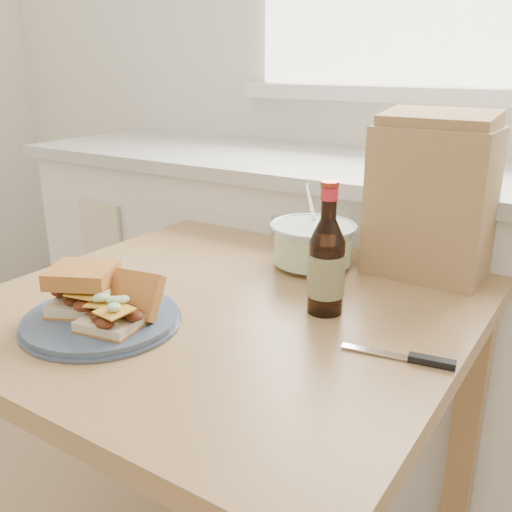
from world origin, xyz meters
The scene contains 10 objects.
wall_back centered at (0.00, 2.00, 1.35)m, with size 4.00×0.02×2.70m, color white.
cabinet_run centered at (0.00, 1.70, 0.47)m, with size 2.50×0.64×0.94m.
dining_table centered at (-0.07, 0.96, 0.66)m, with size 0.94×0.94×0.77m.
plate centered at (-0.20, 0.75, 0.78)m, with size 0.28×0.28×0.02m, color #3F4E66.
sandwich_left centered at (-0.25, 0.75, 0.83)m, with size 0.15×0.14×0.08m.
sandwich_right centered at (-0.15, 0.74, 0.82)m, with size 0.11×0.15×0.08m.
coleslaw_bowl centered at (-0.01, 1.22, 0.82)m, with size 0.20×0.20×0.20m.
beer_bottle centered at (0.12, 1.01, 0.87)m, with size 0.07×0.07×0.25m.
knife centered at (0.33, 0.92, 0.78)m, with size 0.18×0.04×0.01m.
paper_bag centered at (0.22, 1.32, 0.93)m, with size 0.25×0.16×0.33m, color #A57D4F.
Camera 1 is at (0.54, 0.10, 1.23)m, focal length 40.00 mm.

